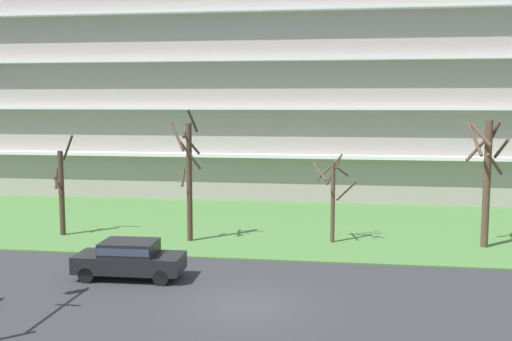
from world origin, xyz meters
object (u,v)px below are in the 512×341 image
Objects in this scene: tree_far_left at (62,190)px; sedan_black_center_left at (130,258)px; tree_left at (189,175)px; tree_right at (487,175)px; tree_center at (333,195)px.

tree_far_left is 9.54m from sedan_black_center_left.
tree_left is at bearing -98.57° from sedan_black_center_left.
tree_far_left is 7.19m from tree_left.
sedan_black_center_left is at bearing -96.99° from tree_left.
tree_right is at bearing 3.34° from tree_left.
tree_left is 7.42m from tree_center.
tree_far_left is at bearing -49.46° from sedan_black_center_left.
tree_right is (21.85, 0.48, 1.15)m from tree_far_left.
tree_left reaches higher than tree_center.
tree_center is 7.51m from tree_right.
tree_right reaches higher than tree_far_left.
tree_center is 1.03× the size of sedan_black_center_left.
tree_center is 0.72× the size of tree_right.
tree_right is (7.42, 0.02, 1.16)m from tree_center.
tree_left is 1.54× the size of sedan_black_center_left.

